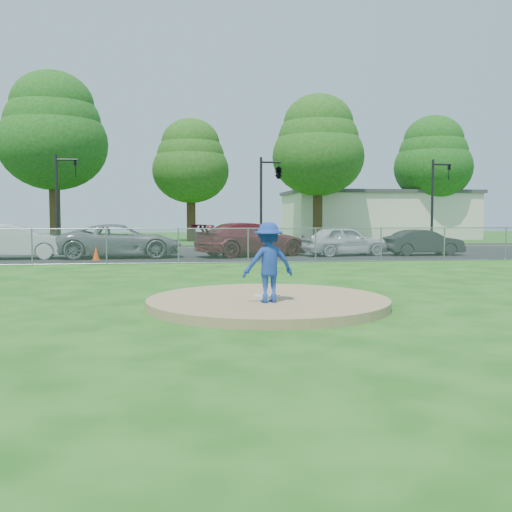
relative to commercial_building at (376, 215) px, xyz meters
The scene contains 21 objects.
ground 32.32m from the commercial_building, 119.74° to the right, with size 120.00×120.00×0.00m, color #164E11.
pitchers_mound 41.28m from the commercial_building, 112.83° to the right, with size 5.40×5.40×0.20m, color #90764F.
pitching_rubber 41.09m from the commercial_building, 112.94° to the right, with size 0.60×0.15×0.04m, color white.
chain_link_fence 30.56m from the commercial_building, 121.61° to the right, with size 40.00×0.06×1.50m, color gray.
parking_lot 26.89m from the commercial_building, 126.66° to the right, with size 50.00×8.00×0.01m, color black.
street 21.37m from the commercial_building, 138.81° to the right, with size 60.00×7.00×0.01m, color black.
commercial_building is the anchor object (origin of this frame).
tree_left 28.55m from the commercial_building, 165.47° to the right, with size 7.84×7.84×12.53m.
tree_center 17.99m from the commercial_building, 166.76° to the right, with size 6.16×6.16×9.84m.
tree_right 10.73m from the commercial_building, 139.40° to the right, with size 7.28×7.28×11.63m.
tree_far_right 7.00m from the commercial_building, 36.87° to the right, with size 6.72×6.72×10.74m.
traffic_signal_left 29.51m from the commercial_building, 147.13° to the right, with size 1.28×0.20×5.60m.
traffic_signal_center 20.17m from the commercial_building, 126.94° to the right, with size 1.42×2.48×5.60m.
traffic_signal_right 16.14m from the commercial_building, 96.29° to the right, with size 1.28×0.20×5.60m.
pitcher 41.88m from the commercial_building, 112.60° to the right, with size 1.09×0.63×1.69m, color navy.
traffic_cone 32.23m from the commercial_building, 132.55° to the right, with size 0.33×0.33×0.63m, color #FF460D.
parked_car_white 34.09m from the commercial_building, 138.83° to the right, with size 1.72×4.93×1.62m, color white.
parked_car_gray 30.45m from the commercial_building, 133.15° to the right, with size 2.71×5.87×1.63m, color slate.
parked_car_darkred 26.27m from the commercial_building, 123.14° to the right, with size 2.36×5.82×1.69m, color maroon.
parked_car_pearl 24.25m from the commercial_building, 113.31° to the right, with size 1.79×4.44×1.51m, color silver.
parked_car_charcoal 23.15m from the commercial_building, 103.53° to the right, with size 1.40×4.01×1.32m, color black.
Camera 1 is at (-1.95, -12.51, 2.02)m, focal length 40.00 mm.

